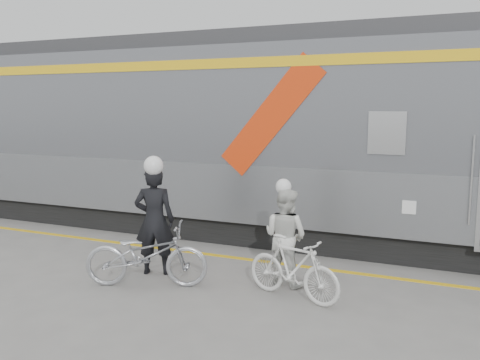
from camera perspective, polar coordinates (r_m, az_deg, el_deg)
The scene contains 9 objects.
ground at distance 7.03m, azimuth -2.33°, elevation -14.16°, with size 90.00×90.00×0.00m, color slate.
train at distance 10.15m, azimuth 16.12°, elevation 4.43°, with size 24.00×3.17×4.10m.
safety_strip at distance 8.90m, azimuth 3.73°, elevation -9.23°, with size 24.00×0.12×0.01m, color yellow.
man at distance 8.24m, azimuth -9.58°, elevation -4.49°, with size 0.64×0.42×1.75m, color black.
bicycle_left at distance 7.79m, azimuth -10.47°, elevation -8.27°, with size 0.64×1.84×0.96m, color #ABADB3.
woman at distance 7.73m, azimuth 5.10°, elevation -6.33°, with size 0.72×0.56×1.48m, color silver.
bicycle_right at distance 7.22m, azimuth 5.99°, elevation -9.81°, with size 0.42×1.49×0.89m, color silver.
helmet_man at distance 8.08m, azimuth -9.76°, elevation 2.63°, with size 0.30×0.30×0.30m, color white.
helmet_woman at distance 7.56m, azimuth 5.19°, elevation -0.04°, with size 0.24×0.24×0.24m, color white.
Camera 1 is at (2.82, -5.85, 2.70)m, focal length 38.00 mm.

